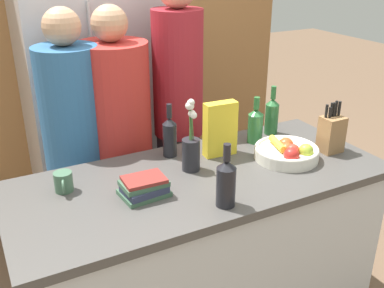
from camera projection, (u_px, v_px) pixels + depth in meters
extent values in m
cube|color=silver|center=(201.00, 259.00, 2.23)|extent=(1.66, 0.71, 0.86)
cube|color=#474442|center=(201.00, 179.00, 2.05)|extent=(1.73, 0.74, 0.04)
cube|color=#9E6B3D|center=(96.00, 33.00, 3.12)|extent=(2.93, 0.12, 2.60)
cube|color=#B7B7BC|center=(93.00, 97.00, 2.90)|extent=(0.82, 0.60, 1.93)
cylinder|color=#B7B7BC|center=(96.00, 97.00, 2.58)|extent=(0.02, 0.02, 1.06)
cylinder|color=silver|center=(286.00, 154.00, 2.19)|extent=(0.31, 0.31, 0.05)
torus|color=silver|center=(287.00, 149.00, 2.18)|extent=(0.31, 0.31, 0.02)
sphere|color=#C64C23|center=(287.00, 149.00, 2.15)|extent=(0.07, 0.07, 0.07)
sphere|color=#C64C23|center=(286.00, 145.00, 2.20)|extent=(0.08, 0.08, 0.08)
sphere|color=red|center=(291.00, 155.00, 2.09)|extent=(0.07, 0.07, 0.07)
sphere|color=red|center=(292.00, 151.00, 2.14)|extent=(0.07, 0.07, 0.07)
sphere|color=#99B233|center=(306.00, 151.00, 2.13)|extent=(0.07, 0.07, 0.07)
cylinder|color=yellow|center=(277.00, 144.00, 2.18)|extent=(0.07, 0.15, 0.03)
cube|color=olive|center=(331.00, 134.00, 2.25)|extent=(0.11, 0.09, 0.18)
cylinder|color=black|center=(326.00, 112.00, 2.19)|extent=(0.01, 0.01, 0.08)
cylinder|color=black|center=(330.00, 113.00, 2.20)|extent=(0.01, 0.01, 0.06)
cylinder|color=black|center=(331.00, 111.00, 2.21)|extent=(0.01, 0.01, 0.08)
cylinder|color=black|center=(334.00, 110.00, 2.21)|extent=(0.01, 0.01, 0.08)
cylinder|color=black|center=(336.00, 109.00, 2.22)|extent=(0.01, 0.01, 0.09)
cylinder|color=black|center=(339.00, 109.00, 2.22)|extent=(0.01, 0.01, 0.08)
cylinder|color=#232328|center=(191.00, 155.00, 2.06)|extent=(0.08, 0.08, 0.15)
cylinder|color=#477538|center=(191.00, 127.00, 2.01)|extent=(0.01, 0.01, 0.12)
sphere|color=white|center=(192.00, 114.00, 1.98)|extent=(0.03, 0.03, 0.03)
cylinder|color=#477538|center=(191.00, 123.00, 2.00)|extent=(0.01, 0.01, 0.16)
sphere|color=white|center=(191.00, 106.00, 1.97)|extent=(0.03, 0.03, 0.03)
cylinder|color=#477538|center=(190.00, 121.00, 2.00)|extent=(0.01, 0.01, 0.18)
sphere|color=white|center=(190.00, 103.00, 1.97)|extent=(0.03, 0.03, 0.03)
cylinder|color=#477538|center=(190.00, 123.00, 2.00)|extent=(0.01, 0.02, 0.16)
sphere|color=white|center=(189.00, 106.00, 1.96)|extent=(0.04, 0.04, 0.04)
cylinder|color=#477538|center=(191.00, 121.00, 1.99)|extent=(0.01, 0.01, 0.18)
sphere|color=white|center=(191.00, 102.00, 1.96)|extent=(0.03, 0.03, 0.03)
cylinder|color=#477538|center=(193.00, 128.00, 2.00)|extent=(0.02, 0.01, 0.12)
sphere|color=white|center=(194.00, 115.00, 1.98)|extent=(0.03, 0.03, 0.03)
cube|color=yellow|center=(220.00, 129.00, 2.19)|extent=(0.17, 0.07, 0.27)
cylinder|color=#42664C|center=(63.00, 182.00, 1.90)|extent=(0.08, 0.08, 0.09)
torus|color=#42664C|center=(64.00, 186.00, 1.86)|extent=(0.02, 0.06, 0.06)
cube|color=#3D6047|center=(144.00, 193.00, 1.88)|extent=(0.20, 0.16, 0.02)
cube|color=#2D334C|center=(144.00, 189.00, 1.86)|extent=(0.18, 0.15, 0.03)
cube|color=#3D6047|center=(144.00, 183.00, 1.85)|extent=(0.19, 0.13, 0.02)
cube|color=maroon|center=(144.00, 179.00, 1.84)|extent=(0.17, 0.13, 0.02)
cylinder|color=black|center=(170.00, 140.00, 2.20)|extent=(0.07, 0.07, 0.17)
cone|color=black|center=(169.00, 121.00, 2.16)|extent=(0.07, 0.07, 0.03)
cylinder|color=black|center=(169.00, 111.00, 2.14)|extent=(0.03, 0.03, 0.07)
cylinder|color=#286633|center=(271.00, 119.00, 2.47)|extent=(0.07, 0.07, 0.17)
cone|color=#286633|center=(273.00, 102.00, 2.43)|extent=(0.07, 0.07, 0.03)
cylinder|color=#286633|center=(274.00, 93.00, 2.40)|extent=(0.03, 0.03, 0.07)
cylinder|color=#286633|center=(255.00, 128.00, 2.36)|extent=(0.08, 0.08, 0.15)
cone|color=#286633|center=(256.00, 112.00, 2.32)|extent=(0.08, 0.08, 0.03)
cylinder|color=#286633|center=(257.00, 103.00, 2.30)|extent=(0.03, 0.03, 0.06)
cylinder|color=black|center=(226.00, 187.00, 1.77)|extent=(0.08, 0.08, 0.17)
cone|color=black|center=(227.00, 164.00, 1.73)|extent=(0.08, 0.08, 0.03)
cylinder|color=black|center=(227.00, 152.00, 1.71)|extent=(0.03, 0.03, 0.07)
cube|color=#383842|center=(84.00, 225.00, 2.58)|extent=(0.29, 0.24, 0.77)
cylinder|color=#2D6093|center=(71.00, 109.00, 2.30)|extent=(0.32, 0.32, 0.64)
sphere|color=tan|center=(61.00, 26.00, 2.13)|extent=(0.19, 0.19, 0.19)
cube|color=#383842|center=(123.00, 215.00, 2.67)|extent=(0.33, 0.26, 0.77)
cylinder|color=red|center=(115.00, 103.00, 2.39)|extent=(0.38, 0.38, 0.64)
sphere|color=tan|center=(109.00, 23.00, 2.22)|extent=(0.19, 0.19, 0.19)
cube|color=#383842|center=(179.00, 195.00, 2.82)|extent=(0.26, 0.22, 0.85)
cylinder|color=maroon|center=(178.00, 74.00, 2.51)|extent=(0.28, 0.28, 0.71)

